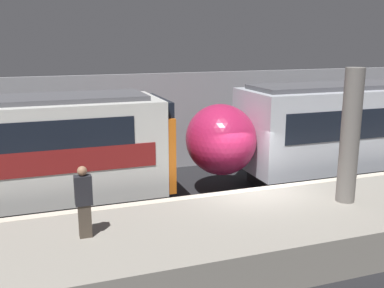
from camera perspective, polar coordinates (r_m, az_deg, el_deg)
The scene contains 5 objects.
ground_plane at distance 14.11m, azimuth 7.43°, elevation -9.60°, with size 120.00×120.00×0.00m, color black.
platform at distance 12.35m, azimuth 11.63°, elevation -10.56°, with size 40.00×3.88×1.06m.
station_rear_barrier at distance 19.19m, azimuth -0.98°, elevation 3.00°, with size 50.00×0.15×4.06m.
support_pillar_near at distance 12.81m, azimuth 19.43°, elevation 0.92°, with size 0.51×0.51×3.67m.
person_waiting at distance 10.40m, azimuth -13.58°, elevation -6.94°, with size 0.38×0.24×1.67m.
Camera 1 is at (-6.01, -11.54, 5.47)m, focal length 42.00 mm.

